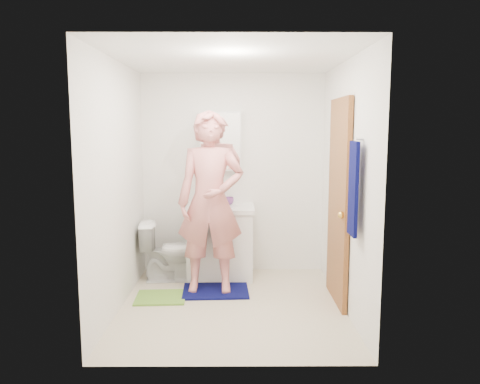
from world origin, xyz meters
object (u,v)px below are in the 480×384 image
at_px(man, 210,202).
at_px(soap_dispenser, 206,198).
at_px(medicine_cabinet, 221,141).
at_px(towel, 353,189).
at_px(toothbrush_cup, 229,201).
at_px(toilet, 170,251).
at_px(vanity_cabinet, 220,244).

bearing_deg(man, soap_dispenser, 101.16).
xyz_separation_m(medicine_cabinet, towel, (1.18, -1.71, -0.35)).
distance_m(toothbrush_cup, man, 0.67).
relative_size(towel, toilet, 1.16).
bearing_deg(towel, vanity_cabinet, 128.47).
distance_m(soap_dispenser, man, 0.48).
xyz_separation_m(medicine_cabinet, man, (-0.08, -0.73, -0.62)).
height_order(towel, man, man).
distance_m(soap_dispenser, toothbrush_cup, 0.32).
relative_size(vanity_cabinet, toothbrush_cup, 7.06).
bearing_deg(vanity_cabinet, towel, -51.53).
bearing_deg(toothbrush_cup, soap_dispenser, -148.57).
distance_m(medicine_cabinet, towel, 2.11).
bearing_deg(toilet, medicine_cabinet, -63.71).
bearing_deg(toilet, towel, -132.32).
bearing_deg(toothbrush_cup, medicine_cabinet, 135.89).
height_order(towel, toothbrush_cup, towel).
relative_size(soap_dispenser, man, 0.10).
relative_size(medicine_cabinet, toothbrush_cup, 6.18).
bearing_deg(man, vanity_cabinet, 81.67).
bearing_deg(soap_dispenser, towel, -47.06).
distance_m(medicine_cabinet, soap_dispenser, 0.72).
relative_size(medicine_cabinet, soap_dispenser, 3.56).
bearing_deg(soap_dispenser, man, -79.77).
xyz_separation_m(toilet, soap_dispenser, (0.41, 0.08, 0.60)).
height_order(towel, soap_dispenser, towel).
xyz_separation_m(vanity_cabinet, towel, (1.18, -1.48, 0.85)).
bearing_deg(toilet, man, -132.91).
bearing_deg(towel, toothbrush_cup, 123.80).
distance_m(vanity_cabinet, medicine_cabinet, 1.22).
relative_size(medicine_cabinet, towel, 0.87).
bearing_deg(toilet, soap_dispenser, -83.47).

